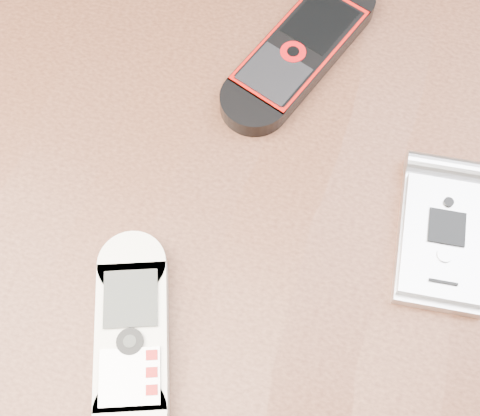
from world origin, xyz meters
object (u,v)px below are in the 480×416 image
Objects in this scene: table at (234,261)px; motorola_razr at (444,236)px; nokia_white at (132,336)px; nokia_black_red at (300,50)px.

table is 10.31× the size of motorola_razr.
table is 0.16m from nokia_white.
motorola_razr reaches higher than nokia_white.
nokia_black_red is at bearing 131.34° from motorola_razr.
nokia_white is 0.25m from nokia_black_red.
table is at bearing 51.31° from nokia_white.
table is 0.19m from motorola_razr.
nokia_black_red reaches higher than table.
nokia_white is (-0.04, -0.10, 0.11)m from table.
nokia_white reaches higher than table.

